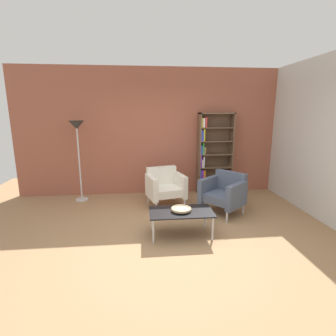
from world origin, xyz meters
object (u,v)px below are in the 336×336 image
(bookshelf_tall, at_px, (212,155))
(armchair_by_bookshelf, at_px, (224,192))
(armchair_spare_guest, at_px, (165,186))
(coffee_table_low, at_px, (181,213))
(decorative_bowl, at_px, (181,209))
(floor_lamp_torchiere, at_px, (77,135))

(bookshelf_tall, bearing_deg, armchair_by_bookshelf, -93.79)
(bookshelf_tall, relative_size, armchair_spare_guest, 2.23)
(coffee_table_low, xyz_separation_m, armchair_spare_guest, (-0.14, 1.36, 0.05))
(coffee_table_low, xyz_separation_m, armchair_by_bookshelf, (0.96, 0.82, 0.05))
(decorative_bowl, bearing_deg, armchair_spare_guest, 95.81)
(armchair_spare_guest, height_order, floor_lamp_torchiere, floor_lamp_torchiere)
(decorative_bowl, distance_m, armchair_by_bookshelf, 1.26)
(decorative_bowl, bearing_deg, floor_lamp_torchiere, 136.49)
(bookshelf_tall, xyz_separation_m, armchair_spare_guest, (-1.18, -0.71, -0.51))
(bookshelf_tall, height_order, decorative_bowl, bookshelf_tall)
(armchair_by_bookshelf, xyz_separation_m, armchair_spare_guest, (-1.09, 0.53, 0.00))
(bookshelf_tall, distance_m, coffee_table_low, 2.38)
(armchair_by_bookshelf, bearing_deg, decorative_bowl, -89.09)
(coffee_table_low, bearing_deg, bookshelf_tall, 63.37)
(decorative_bowl, height_order, armchair_spare_guest, armchair_spare_guest)
(armchair_spare_guest, distance_m, floor_lamp_torchiere, 2.14)
(bookshelf_tall, xyz_separation_m, floor_lamp_torchiere, (-2.98, -0.22, 0.53))
(decorative_bowl, bearing_deg, coffee_table_low, -90.00)
(decorative_bowl, relative_size, armchair_spare_guest, 0.38)
(bookshelf_tall, distance_m, armchair_spare_guest, 1.47)
(armchair_spare_guest, xyz_separation_m, floor_lamp_torchiere, (-1.81, 0.49, 1.03))
(bookshelf_tall, bearing_deg, floor_lamp_torchiere, -175.75)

